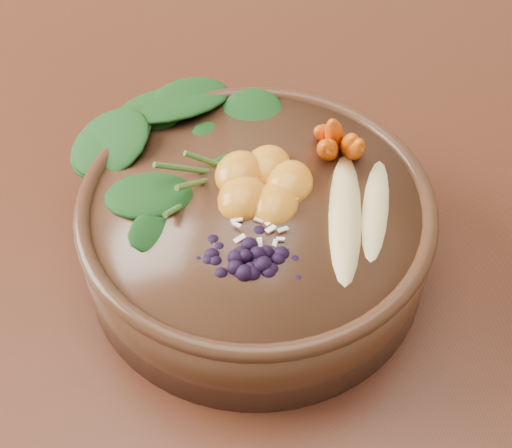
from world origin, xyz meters
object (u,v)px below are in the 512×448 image
object	(u,v)px
kale_heap	(217,125)
carrot_cluster	(335,109)
stoneware_bowl	(256,233)
banana_halves	(362,200)
blueberry_pile	(245,243)
dining_table	(176,154)
mandarin_cluster	(263,172)

from	to	relation	value
kale_heap	carrot_cluster	xyz separation A→B (m)	(0.08, 0.03, 0.02)
stoneware_bowl	banana_halves	world-z (taller)	banana_halves
kale_heap	banana_halves	xyz separation A→B (m)	(0.12, -0.03, -0.01)
kale_heap	banana_halves	size ratio (longest dim) A/B	1.13
kale_heap	blueberry_pile	world-z (taller)	kale_heap
dining_table	carrot_cluster	xyz separation A→B (m)	(0.19, -0.10, 0.19)
stoneware_bowl	mandarin_cluster	bearing A→B (deg)	92.21
dining_table	banana_halves	distance (m)	0.33
banana_halves	blueberry_pile	world-z (taller)	blueberry_pile
carrot_cluster	mandarin_cluster	world-z (taller)	carrot_cluster
mandarin_cluster	stoneware_bowl	bearing A→B (deg)	-87.79
carrot_cluster	mandarin_cluster	distance (m)	0.07
stoneware_bowl	carrot_cluster	xyz separation A→B (m)	(0.03, 0.07, 0.07)
banana_halves	blueberry_pile	distance (m)	0.09
dining_table	carrot_cluster	bearing A→B (deg)	-29.44
carrot_cluster	mandarin_cluster	size ratio (longest dim) A/B	0.87
kale_heap	stoneware_bowl	bearing A→B (deg)	-44.58
mandarin_cluster	carrot_cluster	bearing A→B (deg)	58.74
dining_table	mandarin_cluster	size ratio (longest dim) A/B	20.19
stoneware_bowl	mandarin_cluster	distance (m)	0.05
dining_table	blueberry_pile	distance (m)	0.33
dining_table	stoneware_bowl	bearing A→B (deg)	-49.61
stoneware_bowl	carrot_cluster	size ratio (longest dim) A/B	3.62
stoneware_bowl	blueberry_pile	distance (m)	0.07
carrot_cluster	banana_halves	size ratio (longest dim) A/B	0.48
carrot_cluster	stoneware_bowl	bearing A→B (deg)	-123.69
kale_heap	banana_halves	distance (m)	0.12
dining_table	stoneware_bowl	size ratio (longest dim) A/B	6.41
stoneware_bowl	carrot_cluster	world-z (taller)	carrot_cluster
dining_table	kale_heap	size ratio (longest dim) A/B	9.78
stoneware_bowl	banana_halves	size ratio (longest dim) A/B	1.73
stoneware_bowl	blueberry_pile	bearing A→B (deg)	-78.59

